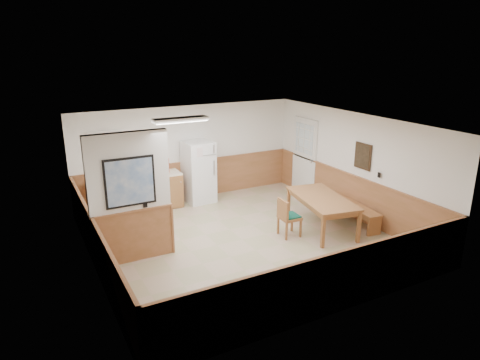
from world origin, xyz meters
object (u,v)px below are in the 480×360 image
dining_table (322,201)px  soap_bottle (112,176)px  dining_bench (354,209)px  dining_chair (286,215)px  refrigerator (199,172)px  fire_extinguisher (167,165)px

dining_table → soap_bottle: 4.93m
dining_table → dining_bench: dining_table is taller
dining_table → dining_chair: 0.93m
refrigerator → fire_extinguisher: refrigerator is taller
dining_chair → fire_extinguisher: size_ratio=1.91×
dining_chair → fire_extinguisher: bearing=122.0°
fire_extinguisher → soap_bottle: fire_extinguisher is taller
soap_bottle → refrigerator: bearing=-0.4°
dining_bench → fire_extinguisher: (-3.46, 3.07, 0.75)m
dining_table → dining_chair: size_ratio=2.39×
refrigerator → dining_bench: size_ratio=1.00×
dining_bench → dining_chair: (-1.82, 0.12, 0.15)m
dining_chair → dining_bench: bearing=-0.6°
refrigerator → dining_bench: (2.62, -3.04, -0.47)m
soap_bottle → dining_table: bearing=-37.1°
refrigerator → dining_table: refrigerator is taller
dining_chair → soap_bottle: size_ratio=4.18×
dining_table → dining_chair: dining_chair is taller
dining_chair → fire_extinguisher: fire_extinguisher is taller
fire_extinguisher → soap_bottle: bearing=178.1°
dining_table → fire_extinguisher: (-2.55, 2.99, 0.44)m
dining_bench → fire_extinguisher: fire_extinguisher is taller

